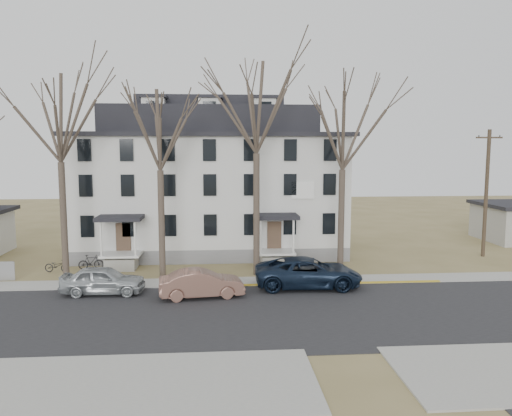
{
  "coord_description": "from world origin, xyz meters",
  "views": [
    {
      "loc": [
        -1.38,
        -21.6,
        8.17
      ],
      "look_at": [
        0.91,
        9.0,
        4.44
      ],
      "focal_mm": 35.0,
      "sensor_mm": 36.0,
      "label": 1
    }
  ],
  "objects": [
    {
      "name": "far_sidewalk",
      "position": [
        0.0,
        8.0,
        0.0
      ],
      "size": [
        120.0,
        2.0,
        0.08
      ],
      "primitive_type": "cube",
      "color": "#A09F97",
      "rests_on": "ground"
    },
    {
      "name": "car_silver",
      "position": [
        -7.87,
        6.09,
        0.79
      ],
      "size": [
        4.66,
        1.99,
        1.57
      ],
      "primitive_type": "imported",
      "rotation": [
        0.0,
        0.0,
        1.54
      ],
      "color": "#ACB3B5",
      "rests_on": "ground"
    },
    {
      "name": "car_navy",
      "position": [
        3.8,
        6.6,
        0.87
      ],
      "size": [
        6.35,
        3.14,
        1.73
      ],
      "primitive_type": "imported",
      "rotation": [
        0.0,
        0.0,
        1.53
      ],
      "color": "black",
      "rests_on": "ground"
    },
    {
      "name": "bicycle_left",
      "position": [
        -12.0,
        11.22,
        0.44
      ],
      "size": [
        1.75,
        0.87,
        0.88
      ],
      "primitive_type": "imported",
      "rotation": [
        0.0,
        0.0,
        1.39
      ],
      "color": "black",
      "rests_on": "ground"
    },
    {
      "name": "main_road",
      "position": [
        0.0,
        2.0,
        0.0
      ],
      "size": [
        120.0,
        10.0,
        0.04
      ],
      "primitive_type": "cube",
      "color": "#27272A",
      "rests_on": "ground"
    },
    {
      "name": "utility_pole_far",
      "position": [
        18.5,
        14.0,
        4.9
      ],
      "size": [
        2.0,
        0.28,
        9.5
      ],
      "color": "#3D3023",
      "rests_on": "ground"
    },
    {
      "name": "boarding_house",
      "position": [
        -2.0,
        17.95,
        5.38
      ],
      "size": [
        20.8,
        12.36,
        12.05
      ],
      "color": "slate",
      "rests_on": "ground"
    },
    {
      "name": "near_sidewalk_left",
      "position": [
        -8.0,
        -5.0,
        0.0
      ],
      "size": [
        20.0,
        5.0,
        0.08
      ],
      "primitive_type": "cube",
      "color": "#A09F97",
      "rests_on": "ground"
    },
    {
      "name": "tree_center",
      "position": [
        1.0,
        9.8,
        11.08
      ],
      "size": [
        9.0,
        9.0,
        14.7
      ],
      "color": "#473B31",
      "rests_on": "ground"
    },
    {
      "name": "ground",
      "position": [
        0.0,
        0.0,
        0.0
      ],
      "size": [
        120.0,
        120.0,
        0.0
      ],
      "primitive_type": "plane",
      "color": "olive",
      "rests_on": "ground"
    },
    {
      "name": "car_tan",
      "position": [
        -2.37,
        5.06,
        0.76
      ],
      "size": [
        4.77,
        2.2,
        1.52
      ],
      "primitive_type": "imported",
      "rotation": [
        0.0,
        0.0,
        1.7
      ],
      "color": "brown",
      "rests_on": "ground"
    },
    {
      "name": "yellow_curb",
      "position": [
        5.0,
        7.1,
        0.0
      ],
      "size": [
        14.0,
        0.25,
        0.06
      ],
      "primitive_type": "cube",
      "color": "gold",
      "rests_on": "ground"
    },
    {
      "name": "bicycle_right",
      "position": [
        -9.99,
        11.91,
        0.49
      ],
      "size": [
        1.68,
        0.68,
        0.98
      ],
      "primitive_type": "imported",
      "rotation": [
        0.0,
        0.0,
        1.71
      ],
      "color": "black",
      "rests_on": "ground"
    },
    {
      "name": "tree_far_left",
      "position": [
        -11.0,
        9.8,
        10.34
      ],
      "size": [
        8.4,
        8.4,
        13.72
      ],
      "color": "#473B31",
      "rests_on": "ground"
    },
    {
      "name": "tree_mid_left",
      "position": [
        -5.0,
        9.8,
        9.6
      ],
      "size": [
        7.8,
        7.8,
        12.74
      ],
      "color": "#473B31",
      "rests_on": "ground"
    },
    {
      "name": "tree_mid_right",
      "position": [
        6.5,
        9.8,
        9.6
      ],
      "size": [
        7.8,
        7.8,
        12.74
      ],
      "color": "#473B31",
      "rests_on": "ground"
    }
  ]
}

